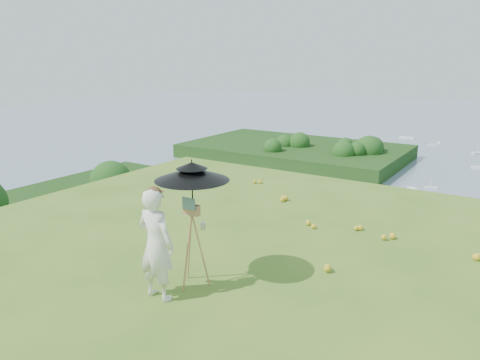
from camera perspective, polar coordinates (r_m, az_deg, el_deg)
The scene contains 9 objects.
ground at distance 7.24m, azimuth 1.48°, elevation -13.01°, with size 14.00×14.00×0.00m, color #437421.
peninsula at distance 181.49m, azimuth 6.75°, elevation 4.28°, with size 90.00×60.00×12.00m, color #14350E, non-canonical shape.
slope_trees at distance 44.58m, azimuth 26.00°, elevation -11.26°, with size 110.00×50.00×6.00m, color #1B4615, non-canonical shape.
moored_boats at distance 171.28m, azimuth 26.73°, elevation 0.59°, with size 140.00×140.00×0.70m, color white, non-canonical shape.
wildflowers at distance 7.41m, azimuth 2.51°, elevation -11.83°, with size 10.00×10.50×0.12m, color gold, non-canonical shape.
painter at distance 6.74m, azimuth -10.20°, elevation -7.72°, with size 0.60×0.39×1.65m, color silver.
field_easel at distance 7.08m, azimuth -5.83°, elevation -7.51°, with size 0.53×0.53×1.40m, color #A47345, non-canonical shape.
sun_umbrella at distance 6.82m, azimuth -5.84°, elevation -0.77°, with size 1.09×1.09×0.80m, color black, non-canonical shape.
painter_cap at distance 6.48m, azimuth -10.51°, elevation -1.34°, with size 0.22×0.27×0.10m, color #DF7E7A, non-canonical shape.
Camera 1 is at (3.33, -5.49, 3.36)m, focal length 35.00 mm.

